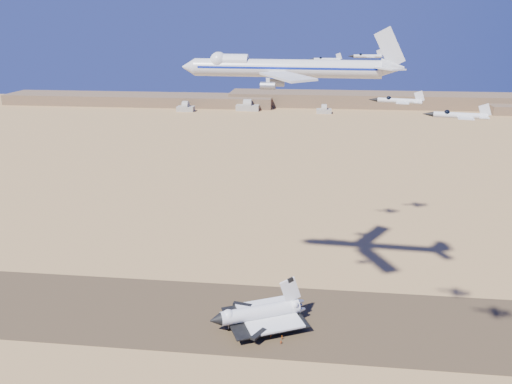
# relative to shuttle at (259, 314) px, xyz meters

# --- Properties ---
(ground) EXTENTS (1200.00, 1200.00, 0.00)m
(ground) POSITION_rel_shuttle_xyz_m (-7.84, 4.94, -5.00)
(ground) COLOR tan
(ground) RESTS_ON ground
(runway) EXTENTS (600.00, 50.00, 0.06)m
(runway) POSITION_rel_shuttle_xyz_m (-7.84, 4.94, -4.97)
(runway) COLOR #4A3C25
(runway) RESTS_ON ground
(ridgeline) EXTENTS (960.00, 90.00, 18.00)m
(ridgeline) POSITION_rel_shuttle_xyz_m (57.47, 532.25, 2.63)
(ridgeline) COLOR olive
(ridgeline) RESTS_ON ground
(hangars) EXTENTS (200.50, 29.50, 30.00)m
(hangars) POSITION_rel_shuttle_xyz_m (-71.84, 483.38, -0.17)
(hangars) COLOR #9D9B8B
(hangars) RESTS_ON ground
(shuttle) EXTENTS (38.19, 32.56, 18.60)m
(shuttle) POSITION_rel_shuttle_xyz_m (0.00, 0.00, 0.00)
(shuttle) COLOR silver
(shuttle) RESTS_ON runway
(carrier_747) EXTENTS (77.06, 59.74, 19.22)m
(carrier_747) POSITION_rel_shuttle_xyz_m (5.40, 12.67, 90.58)
(carrier_747) COLOR silver
(crew_a) EXTENTS (0.54, 0.71, 1.76)m
(crew_a) POSITION_rel_shuttle_xyz_m (9.25, -8.35, -4.06)
(crew_a) COLOR #D44C0C
(crew_a) RESTS_ON runway
(crew_b) EXTENTS (0.53, 0.92, 1.88)m
(crew_b) POSITION_rel_shuttle_xyz_m (5.14, -7.54, -4.00)
(crew_b) COLOR #D44C0C
(crew_b) RESTS_ON runway
(crew_c) EXTENTS (1.04, 0.73, 1.60)m
(crew_c) POSITION_rel_shuttle_xyz_m (9.04, -11.20, -4.14)
(crew_c) COLOR #D44C0C
(crew_c) RESTS_ON runway
(chase_jet_a) EXTENTS (14.17, 8.05, 3.57)m
(chase_jet_a) POSITION_rel_shuttle_xyz_m (39.84, -28.31, 85.98)
(chase_jet_a) COLOR silver
(chase_jet_b) EXTENTS (15.24, 8.52, 3.82)m
(chase_jet_b) POSITION_rel_shuttle_xyz_m (51.85, -42.11, 84.76)
(chase_jet_b) COLOR silver
(chase_jet_e) EXTENTS (14.79, 7.79, 3.68)m
(chase_jet_e) POSITION_rel_shuttle_xyz_m (22.71, 65.92, 90.04)
(chase_jet_e) COLOR silver
(chase_jet_f) EXTENTS (16.17, 8.75, 4.03)m
(chase_jet_f) POSITION_rel_shuttle_xyz_m (41.39, 78.48, 90.86)
(chase_jet_f) COLOR silver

